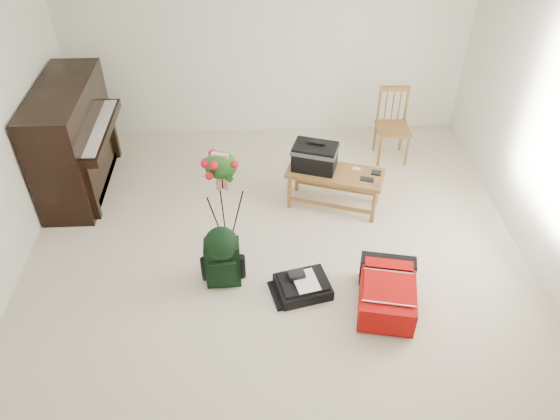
{
  "coord_description": "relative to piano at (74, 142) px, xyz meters",
  "views": [
    {
      "loc": [
        -0.14,
        -3.65,
        3.88
      ],
      "look_at": [
        0.05,
        0.35,
        0.56
      ],
      "focal_mm": 35.0,
      "sensor_mm": 36.0,
      "label": 1
    }
  ],
  "objects": [
    {
      "name": "piano",
      "position": [
        0.0,
        0.0,
        0.0
      ],
      "size": [
        0.71,
        1.5,
        1.25
      ],
      "color": "black",
      "rests_on": "floor"
    },
    {
      "name": "floor",
      "position": [
        2.19,
        -1.6,
        -0.6
      ],
      "size": [
        5.0,
        5.5,
        0.01
      ],
      "primitive_type": "cube",
      "color": "beige",
      "rests_on": "ground"
    },
    {
      "name": "bench",
      "position": [
        2.71,
        -0.51,
        -0.04
      ],
      "size": [
        1.11,
        0.72,
        0.79
      ],
      "rotation": [
        0.0,
        0.0,
        -0.32
      ],
      "color": "olive",
      "rests_on": "floor"
    },
    {
      "name": "red_suitcase",
      "position": [
        3.17,
        -1.93,
        -0.43
      ],
      "size": [
        0.63,
        0.82,
        0.31
      ],
      "rotation": [
        0.0,
        0.0,
        -0.21
      ],
      "color": "#BB0809",
      "rests_on": "floor"
    },
    {
      "name": "flower_stand",
      "position": [
        1.71,
        -1.2,
        0.01
      ],
      "size": [
        0.48,
        0.48,
        1.24
      ],
      "rotation": [
        0.0,
        0.0,
        -0.27
      ],
      "color": "black",
      "rests_on": "floor"
    },
    {
      "name": "green_backpack",
      "position": [
        1.68,
        -1.61,
        -0.25
      ],
      "size": [
        0.33,
        0.31,
        0.64
      ],
      "rotation": [
        0.0,
        0.0,
        0.04
      ],
      "color": "black",
      "rests_on": "floor"
    },
    {
      "name": "black_duffel",
      "position": [
        2.43,
        -1.78,
        -0.53
      ],
      "size": [
        0.56,
        0.49,
        0.2
      ],
      "rotation": [
        0.0,
        0.0,
        0.23
      ],
      "color": "black",
      "rests_on": "floor"
    },
    {
      "name": "dining_chair",
      "position": [
        3.69,
        0.44,
        -0.16
      ],
      "size": [
        0.39,
        0.39,
        0.9
      ],
      "rotation": [
        0.0,
        0.0,
        -0.01
      ],
      "color": "olive",
      "rests_on": "floor"
    },
    {
      "name": "ceiling",
      "position": [
        2.19,
        -1.6,
        1.9
      ],
      "size": [
        5.0,
        5.5,
        0.01
      ],
      "primitive_type": "cube",
      "color": "white",
      "rests_on": "wall_back"
    },
    {
      "name": "wall_back",
      "position": [
        2.19,
        1.15,
        0.65
      ],
      "size": [
        5.0,
        0.04,
        2.5
      ],
      "primitive_type": "cube",
      "color": "white",
      "rests_on": "floor"
    }
  ]
}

